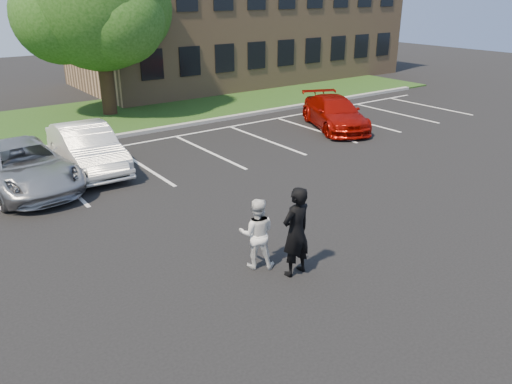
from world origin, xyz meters
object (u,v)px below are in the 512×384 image
man_white_shirt (257,233)px  car_red_compact (335,113)px  man_black_suit (296,232)px  car_silver_minivan (23,166)px  office_building (241,17)px  tree (99,2)px  car_white_sedan (87,148)px

man_white_shirt → car_red_compact: (10.15, 7.87, -0.13)m
man_black_suit → car_silver_minivan: size_ratio=0.39×
office_building → man_white_shirt: office_building is taller
car_silver_minivan → car_red_compact: size_ratio=1.09×
office_building → man_white_shirt: (-14.82, -22.15, -3.33)m
man_black_suit → tree: bearing=-103.2°
man_black_suit → car_silver_minivan: bearing=-73.8°
car_white_sedan → tree: bearing=66.3°
tree → office_building: bearing=25.3°
office_building → man_white_shirt: bearing=-123.8°
tree → car_red_compact: (7.23, -8.66, -4.65)m
tree → man_black_suit: (-2.43, -17.28, -4.32)m
man_white_shirt → car_silver_minivan: (-3.05, 8.27, -0.10)m
tree → car_white_sedan: tree is taller
tree → man_white_shirt: tree is taller
tree → man_white_shirt: size_ratio=5.31×
man_white_shirt → car_white_sedan: man_white_shirt is taller
car_silver_minivan → car_red_compact: car_silver_minivan is taller
tree → car_red_compact: 12.20m
car_white_sedan → car_red_compact: bearing=-2.5°
car_silver_minivan → car_red_compact: 13.20m
car_silver_minivan → car_white_sedan: bearing=9.1°
office_building → car_silver_minivan: office_building is taller
car_silver_minivan → car_red_compact: bearing=-6.4°
tree → man_black_suit: 17.98m
tree → man_black_suit: bearing=-98.0°
car_red_compact → car_white_sedan: bearing=-161.3°
man_white_shirt → car_red_compact: 12.84m
car_silver_minivan → car_white_sedan: size_ratio=1.10×
car_white_sedan → car_silver_minivan: bearing=-163.9°
man_black_suit → man_white_shirt: bearing=-62.2°
office_building → car_silver_minivan: size_ratio=4.26×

